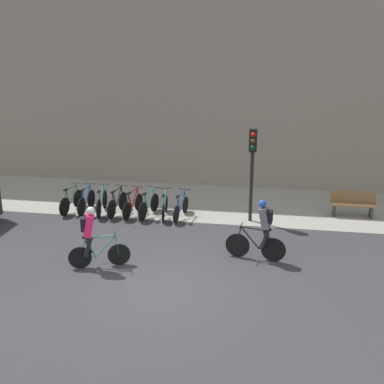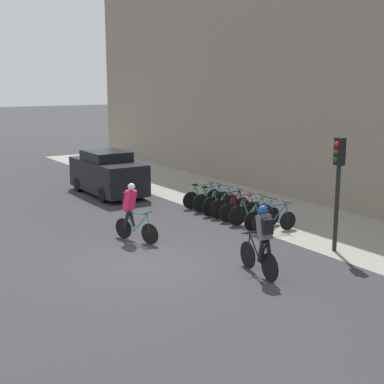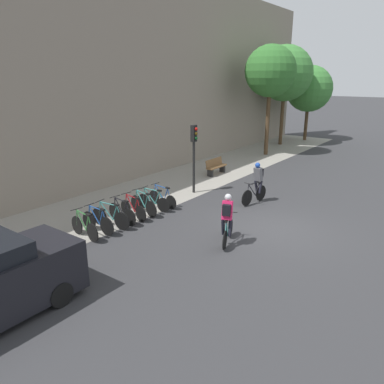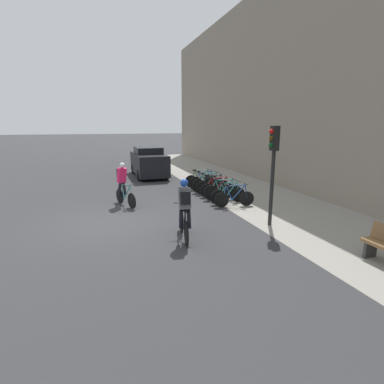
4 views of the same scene
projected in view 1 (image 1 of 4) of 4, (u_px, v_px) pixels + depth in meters
ground at (164, 286)px, 12.23m from camera, size 200.00×200.00×0.00m
kerb_strip at (203, 202)px, 18.58m from camera, size 44.00×4.50×0.01m
building_facade at (213, 56)px, 19.36m from camera, size 44.00×0.60×10.71m
cyclist_pink at (92, 235)px, 12.94m from camera, size 1.59×0.69×1.75m
cyclist_grey at (262, 229)px, 13.40m from camera, size 1.71×0.52×1.79m
parked_bike_0 at (71, 201)px, 17.44m from camera, size 0.46×1.63×0.96m
parked_bike_1 at (86, 202)px, 17.34m from camera, size 0.46×1.63×0.98m
parked_bike_2 at (102, 202)px, 17.25m from camera, size 0.46×1.73×0.97m
parked_bike_3 at (117, 203)px, 17.16m from camera, size 0.46×1.62×0.97m
parked_bike_4 at (133, 205)px, 17.07m from camera, size 0.46×1.60×0.95m
parked_bike_5 at (149, 205)px, 16.98m from camera, size 0.47×1.67×0.97m
parked_bike_6 at (165, 207)px, 16.89m from camera, size 0.46×1.63×0.94m
parked_bike_7 at (181, 208)px, 16.80m from camera, size 0.46×1.65×0.94m
traffic_light_pole at (252, 158)px, 15.96m from camera, size 0.26×0.30×3.20m
bench at (353, 204)px, 16.94m from camera, size 1.56×0.44×0.89m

